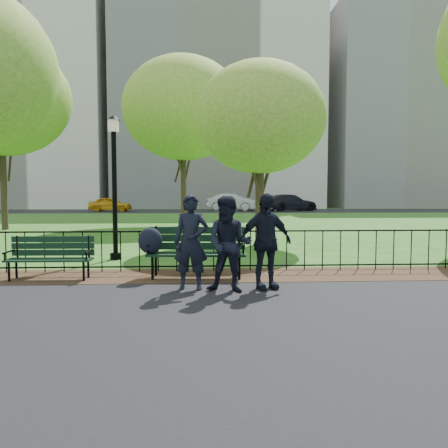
{
  "coord_description": "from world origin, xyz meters",
  "views": [
    {
      "loc": [
        -0.09,
        -7.4,
        1.69
      ],
      "look_at": [
        0.4,
        1.5,
        1.07
      ],
      "focal_mm": 35.0,
      "sensor_mm": 36.0,
      "label": 1
    }
  ],
  "objects": [
    {
      "name": "apartment_mid",
      "position": [
        2.0,
        48.0,
        15.0
      ],
      "size": [
        24.0,
        15.0,
        30.0
      ],
      "primitive_type": "cube",
      "color": "silver",
      "rests_on": "ground"
    },
    {
      "name": "tree_far_c",
      "position": [
        -0.96,
        15.66,
        6.09
      ],
      "size": [
        6.29,
        6.29,
        8.77
      ],
      "color": "#2D2116",
      "rests_on": "ground"
    },
    {
      "name": "lamppost",
      "position": [
        -2.27,
        3.88,
        2.0
      ],
      "size": [
        0.33,
        0.33,
        3.67
      ],
      "color": "black",
      "rests_on": "ground"
    },
    {
      "name": "tree_mid_w",
      "position": [
        -9.26,
        13.56,
        6.1
      ],
      "size": [
        6.3,
        6.3,
        8.78
      ],
      "color": "#2D2116",
      "rests_on": "ground"
    },
    {
      "name": "park_bench_main",
      "position": [
        -0.59,
        1.26,
        0.7
      ],
      "size": [
        2.14,
        0.73,
        1.11
      ],
      "rotation": [
        0.0,
        0.0,
        -0.07
      ],
      "color": "black",
      "rests_on": "ground"
    },
    {
      "name": "asphalt_path",
      "position": [
        0.0,
        -3.4,
        0.01
      ],
      "size": [
        60.0,
        9.2,
        0.01
      ],
      "primitive_type": "cube",
      "color": "black",
      "rests_on": "ground"
    },
    {
      "name": "apartment_east",
      "position": [
        26.0,
        48.0,
        12.0
      ],
      "size": [
        20.0,
        15.0,
        24.0
      ],
      "primitive_type": "cube",
      "color": "white",
      "rests_on": "ground"
    },
    {
      "name": "sedan_silver",
      "position": [
        3.19,
        35.37,
        0.85
      ],
      "size": [
        5.36,
        3.7,
        1.67
      ],
      "primitive_type": "imported",
      "rotation": [
        0.0,
        0.0,
        1.15
      ],
      "color": "#9FA1A6",
      "rests_on": "far_street"
    },
    {
      "name": "sedan_dark",
      "position": [
        8.58,
        34.35,
        0.81
      ],
      "size": [
        5.96,
        4.0,
        1.6
      ],
      "primitive_type": "imported",
      "rotation": [
        0.0,
        0.0,
        1.92
      ],
      "color": "black",
      "rests_on": "far_street"
    },
    {
      "name": "far_street",
      "position": [
        0.0,
        35.0,
        0.01
      ],
      "size": [
        70.0,
        9.0,
        0.01
      ],
      "primitive_type": "cube",
      "color": "black",
      "rests_on": "ground"
    },
    {
      "name": "ground",
      "position": [
        0.0,
        0.0,
        0.0
      ],
      "size": [
        120.0,
        120.0,
        0.0
      ],
      "primitive_type": "plane",
      "color": "#245D18"
    },
    {
      "name": "person_left",
      "position": [
        -0.25,
        0.19,
        0.85
      ],
      "size": [
        0.66,
        0.49,
        1.67
      ],
      "primitive_type": "imported",
      "rotation": [
        0.0,
        0.0,
        -0.15
      ],
      "color": "black",
      "rests_on": "asphalt_path"
    },
    {
      "name": "tree_near_e",
      "position": [
        1.89,
        7.05,
        4.17
      ],
      "size": [
        4.31,
        4.31,
        6.01
      ],
      "color": "#2D2116",
      "rests_on": "ground"
    },
    {
      "name": "dirt_strip",
      "position": [
        0.0,
        1.5,
        0.01
      ],
      "size": [
        60.0,
        1.6,
        0.01
      ],
      "primitive_type": "cube",
      "color": "#3A2518",
      "rests_on": "ground"
    },
    {
      "name": "iron_fence",
      "position": [
        0.0,
        2.0,
        0.5
      ],
      "size": [
        24.06,
        0.06,
        1.0
      ],
      "color": "black",
      "rests_on": "ground"
    },
    {
      "name": "person_right",
      "position": [
        1.05,
        0.17,
        0.86
      ],
      "size": [
        1.06,
        0.67,
        1.69
      ],
      "primitive_type": "imported",
      "rotation": [
        0.0,
        0.0,
        0.29
      ],
      "color": "black",
      "rests_on": "asphalt_path"
    },
    {
      "name": "park_bench_left_a",
      "position": [
        -3.03,
        1.28,
        0.53
      ],
      "size": [
        1.64,
        0.54,
        0.92
      ],
      "rotation": [
        0.0,
        0.0,
        -0.02
      ],
      "color": "black",
      "rests_on": "ground"
    },
    {
      "name": "person_mid",
      "position": [
        0.4,
        -0.04,
        0.83
      ],
      "size": [
        0.88,
        0.62,
        1.64
      ],
      "primitive_type": "imported",
      "rotation": [
        0.0,
        0.0,
        -0.27
      ],
      "color": "black",
      "rests_on": "asphalt_path"
    },
    {
      "name": "taxi",
      "position": [
        -8.59,
        34.43,
        0.69
      ],
      "size": [
        4.11,
        1.98,
        1.35
      ],
      "primitive_type": "imported",
      "rotation": [
        0.0,
        0.0,
        1.47
      ],
      "color": "gold",
      "rests_on": "far_street"
    },
    {
      "name": "apartment_west",
      "position": [
        -22.0,
        48.0,
        13.0
      ],
      "size": [
        22.0,
        15.0,
        26.0
      ],
      "primitive_type": "cube",
      "color": "white",
      "rests_on": "ground"
    }
  ]
}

